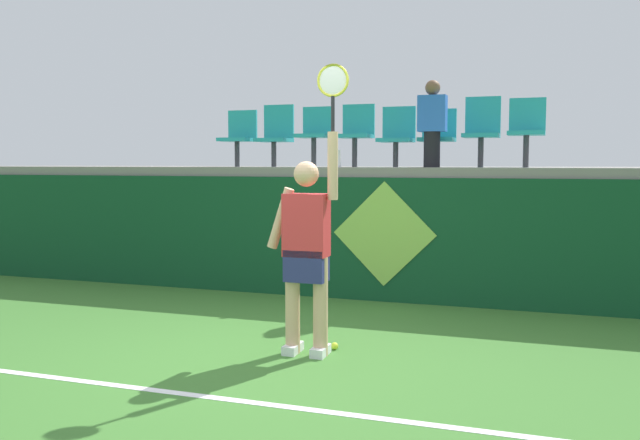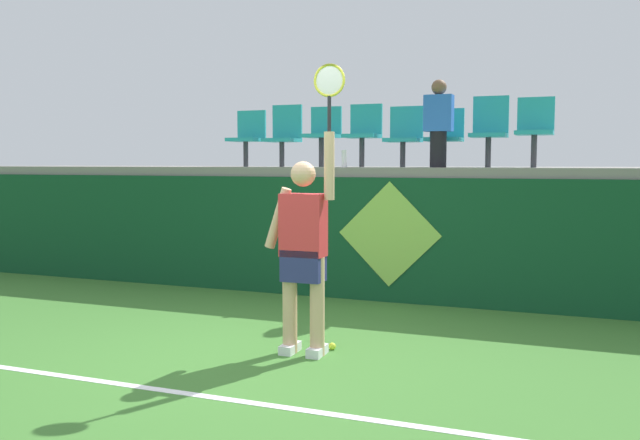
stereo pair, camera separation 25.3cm
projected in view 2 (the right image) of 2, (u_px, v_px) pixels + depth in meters
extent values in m
plane|color=#3D752D|center=(266.00, 360.00, 5.81)|extent=(40.00, 40.00, 0.00)
cube|color=#0F4223|center=(365.00, 238.00, 8.36)|extent=(13.82, 0.20, 1.51)
cube|color=gray|center=(391.00, 171.00, 9.40)|extent=(13.82, 2.50, 0.12)
cube|color=white|center=(207.00, 396.00, 4.89)|extent=(12.43, 0.08, 0.01)
cube|color=white|center=(290.00, 348.00, 6.03)|extent=(0.12, 0.26, 0.08)
cube|color=white|center=(317.00, 351.00, 5.94)|extent=(0.12, 0.26, 0.08)
cylinder|color=#DBAD84|center=(290.00, 304.00, 6.00)|extent=(0.13, 0.13, 0.87)
cylinder|color=#DBAD84|center=(317.00, 306.00, 5.91)|extent=(0.13, 0.13, 0.87)
cube|color=navy|center=(303.00, 265.00, 5.92)|extent=(0.36, 0.22, 0.28)
cube|color=red|center=(303.00, 225.00, 5.89)|extent=(0.38, 0.22, 0.55)
sphere|color=#DBAD84|center=(303.00, 174.00, 5.86)|extent=(0.22, 0.22, 0.22)
cylinder|color=#DBAD84|center=(278.00, 218.00, 5.97)|extent=(0.26, 0.09, 0.55)
cylinder|color=#DBAD84|center=(329.00, 166.00, 5.77)|extent=(0.09, 0.09, 0.58)
cylinder|color=black|center=(329.00, 114.00, 5.73)|extent=(0.03, 0.03, 0.30)
torus|color=gold|center=(329.00, 80.00, 5.70)|extent=(0.28, 0.02, 0.28)
ellipsoid|color=silver|center=(329.00, 80.00, 5.70)|extent=(0.24, 0.02, 0.24)
sphere|color=#D1E533|center=(332.00, 346.00, 6.12)|extent=(0.07, 0.07, 0.07)
cylinder|color=white|center=(344.00, 159.00, 8.49)|extent=(0.07, 0.07, 0.22)
cylinder|color=#38383D|center=(246.00, 154.00, 9.59)|extent=(0.07, 0.07, 0.36)
cube|color=teal|center=(246.00, 140.00, 9.57)|extent=(0.44, 0.42, 0.05)
cube|color=teal|center=(252.00, 125.00, 9.73)|extent=(0.44, 0.04, 0.40)
cylinder|color=#38383D|center=(282.00, 154.00, 9.39)|extent=(0.07, 0.07, 0.34)
cube|color=teal|center=(282.00, 140.00, 9.37)|extent=(0.44, 0.42, 0.05)
cube|color=teal|center=(287.00, 122.00, 9.52)|extent=(0.44, 0.04, 0.47)
cylinder|color=#38383D|center=(321.00, 152.00, 9.17)|extent=(0.07, 0.07, 0.39)
cube|color=teal|center=(321.00, 136.00, 9.16)|extent=(0.44, 0.42, 0.05)
cube|color=teal|center=(326.00, 121.00, 9.31)|extent=(0.44, 0.04, 0.38)
cylinder|color=#38383D|center=(362.00, 153.00, 8.97)|extent=(0.07, 0.07, 0.38)
cube|color=teal|center=(362.00, 136.00, 8.95)|extent=(0.44, 0.42, 0.05)
cube|color=teal|center=(366.00, 119.00, 9.11)|extent=(0.44, 0.04, 0.41)
cylinder|color=#38383D|center=(403.00, 155.00, 8.77)|extent=(0.07, 0.07, 0.32)
cube|color=teal|center=(403.00, 140.00, 8.75)|extent=(0.44, 0.42, 0.05)
cube|color=teal|center=(407.00, 122.00, 8.91)|extent=(0.44, 0.04, 0.42)
cylinder|color=#38383D|center=(444.00, 154.00, 8.58)|extent=(0.07, 0.07, 0.33)
cube|color=teal|center=(444.00, 139.00, 8.56)|extent=(0.44, 0.42, 0.05)
cube|color=teal|center=(447.00, 123.00, 8.72)|extent=(0.44, 0.04, 0.38)
cylinder|color=#38383D|center=(488.00, 152.00, 8.38)|extent=(0.07, 0.07, 0.37)
cube|color=teal|center=(488.00, 135.00, 8.36)|extent=(0.44, 0.42, 0.05)
cube|color=teal|center=(491.00, 115.00, 8.51)|extent=(0.44, 0.04, 0.47)
cylinder|color=#38383D|center=(534.00, 151.00, 8.18)|extent=(0.07, 0.07, 0.39)
cube|color=teal|center=(534.00, 133.00, 8.16)|extent=(0.44, 0.42, 0.05)
cube|color=teal|center=(536.00, 114.00, 8.32)|extent=(0.44, 0.04, 0.42)
cylinder|color=black|center=(438.00, 149.00, 8.24)|extent=(0.20, 0.20, 0.44)
cube|color=blue|center=(439.00, 113.00, 8.20)|extent=(0.34, 0.20, 0.44)
sphere|color=brown|center=(439.00, 87.00, 8.18)|extent=(0.18, 0.18, 0.18)
cube|color=#0F4223|center=(389.00, 302.00, 8.20)|extent=(0.90, 0.01, 0.00)
plane|color=#8CC64C|center=(389.00, 234.00, 8.12)|extent=(1.27, 0.00, 1.27)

